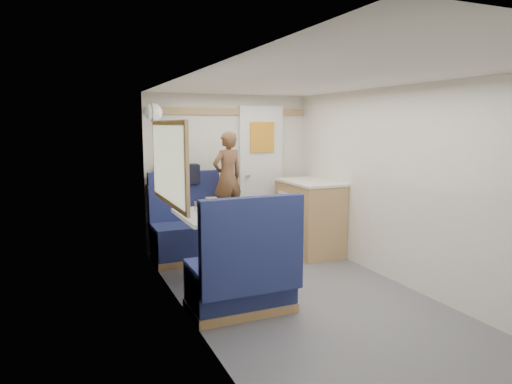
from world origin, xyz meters
name	(u,v)px	position (x,y,z in m)	size (l,w,h in m)	color
floor	(316,306)	(0.00, 0.00, 0.00)	(4.50, 4.50, 0.00)	#515156
ceiling	(320,78)	(0.00, 0.00, 2.00)	(4.50, 4.50, 0.00)	silver
wall_back	(229,172)	(0.00, 2.25, 1.00)	(2.20, 0.02, 2.00)	silver
wall_left	(195,206)	(-1.10, 0.00, 1.00)	(0.02, 4.50, 2.00)	silver
wall_right	(417,189)	(1.10, 0.00, 1.00)	(0.02, 4.50, 2.00)	silver
oak_trim_low	(230,183)	(0.00, 2.23, 0.85)	(2.15, 0.02, 0.08)	#A9824C
oak_trim_high	(229,112)	(0.00, 2.23, 1.78)	(2.15, 0.02, 0.08)	#A9824C
side_window	(168,163)	(-1.08, 1.00, 1.25)	(0.04, 1.30, 0.72)	gray
rear_door	(261,173)	(0.45, 2.22, 0.97)	(0.62, 0.12, 1.86)	white
dinette_table	(211,228)	(-0.65, 1.00, 0.57)	(0.62, 0.92, 0.72)	white
bench_far	(190,235)	(-0.65, 1.86, 0.30)	(0.90, 0.59, 1.05)	navy
bench_near	(243,279)	(-0.65, 0.14, 0.30)	(0.90, 0.59, 1.05)	navy
ledge	(183,185)	(-0.65, 2.12, 0.88)	(0.90, 0.14, 0.04)	#A9824C
dome_light	(153,113)	(-1.04, 1.85, 1.75)	(0.20, 0.20, 0.20)	white
galley_counter	(309,217)	(0.82, 1.55, 0.47)	(0.57, 0.92, 0.92)	#A9824C
person	(227,177)	(-0.21, 1.74, 1.00)	(0.40, 0.26, 1.09)	brown
duffel_bag	(179,174)	(-0.70, 2.12, 1.02)	(0.48, 0.23, 0.23)	black
tray	(230,213)	(-0.49, 0.89, 0.73)	(0.27, 0.35, 0.02)	white
orange_fruit	(231,211)	(-0.51, 0.78, 0.78)	(0.07, 0.07, 0.07)	orange
cheese_block	(217,212)	(-0.63, 0.87, 0.75)	(0.09, 0.05, 0.03)	#DAC77E
wine_glass	(206,205)	(-0.75, 0.85, 0.84)	(0.08, 0.08, 0.17)	white
tumbler_left	(201,217)	(-0.87, 0.62, 0.77)	(0.06, 0.06, 0.10)	white
tumbler_mid	(198,206)	(-0.74, 1.19, 0.78)	(0.07, 0.07, 0.11)	white
beer_glass	(233,208)	(-0.43, 0.94, 0.78)	(0.07, 0.07, 0.11)	#8B5614
pepper_grinder	(212,208)	(-0.62, 1.05, 0.77)	(0.04, 0.04, 0.09)	black
salt_grinder	(212,208)	(-0.63, 1.02, 0.77)	(0.04, 0.04, 0.10)	white
bread_loaf	(212,202)	(-0.52, 1.38, 0.77)	(0.12, 0.22, 0.09)	brown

